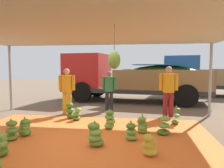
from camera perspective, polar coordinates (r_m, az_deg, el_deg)
ground_plane at (r=8.03m, az=-2.47°, el=-7.97°), size 40.00×40.00×0.00m
tarp_orange at (r=5.21m, az=-8.57°, el=-14.96°), size 6.36×4.96×0.01m
tent_canopy at (r=4.90m, az=-9.18°, el=14.09°), size 8.00×7.00×2.63m
banana_bunch_0 at (r=5.79m, az=13.54°, el=-10.74°), size 0.44×0.41×0.53m
banana_bunch_1 at (r=5.74m, az=-24.92°, el=-11.20°), size 0.45×0.42×0.52m
banana_bunch_2 at (r=7.18m, az=-9.21°, el=-7.93°), size 0.32×0.33×0.46m
banana_bunch_3 at (r=6.12m, az=-0.59°, el=-9.43°), size 0.40×0.37×0.57m
banana_bunch_4 at (r=6.89m, az=16.52°, el=-8.21°), size 0.32×0.31×0.56m
banana_bunch_5 at (r=7.47m, az=-10.94°, el=-7.01°), size 0.39×0.35×0.57m
banana_bunch_7 at (r=4.47m, az=9.78°, el=-15.55°), size 0.41×0.41×0.47m
banana_bunch_9 at (r=4.87m, az=-4.45°, el=-13.28°), size 0.46×0.47×0.56m
banana_bunch_10 at (r=5.25m, az=5.05°, el=-12.48°), size 0.38×0.38×0.47m
banana_bunch_13 at (r=5.84m, az=7.96°, el=-10.67°), size 0.37×0.37×0.49m
banana_bunch_14 at (r=5.95m, az=-21.95°, el=-10.65°), size 0.39×0.38×0.48m
cargo_truck_main at (r=11.03m, az=4.69°, el=1.83°), size 7.36×3.38×2.40m
cargo_truck_far at (r=14.42m, az=27.14°, el=1.97°), size 7.46×3.84×2.40m
worker_0 at (r=8.66m, az=-0.76°, el=-0.92°), size 0.57×0.35×1.57m
worker_1 at (r=8.08m, az=-11.79°, el=-0.95°), size 0.61×0.38×1.68m
worker_2 at (r=7.75m, az=14.63°, el=-0.89°), size 0.64×0.39×1.76m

